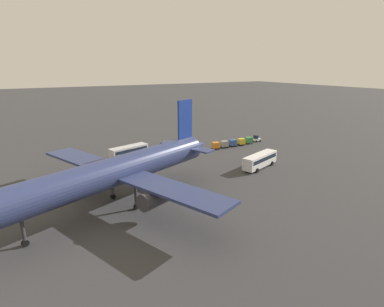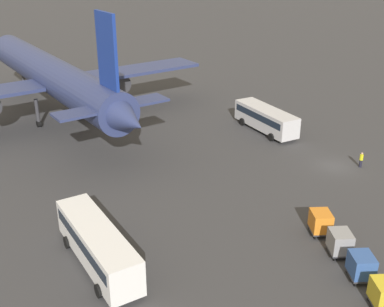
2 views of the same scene
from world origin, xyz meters
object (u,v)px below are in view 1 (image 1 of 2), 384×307
cargo_cart_green (249,140)px  cargo_cart_orange (216,145)px  cargo_cart_yellow (241,141)px  cargo_cart_grey (224,144)px  shuttle_bus_near (129,151)px  baggage_tug (257,139)px  shuttle_bus_far (260,160)px  cargo_cart_blue (233,143)px  worker_person (165,143)px  airplane (115,172)px

cargo_cart_green → cargo_cart_orange: (12.42, 0.38, 0.00)m
cargo_cart_yellow → cargo_cart_grey: 6.21m
cargo_cart_yellow → cargo_cart_orange: 9.31m
shuttle_bus_near → baggage_tug: bearing=160.2°
shuttle_bus_near → shuttle_bus_far: shuttle_bus_far is taller
cargo_cart_blue → cargo_cart_orange: bearing=0.9°
cargo_cart_green → cargo_cart_orange: bearing=1.8°
shuttle_bus_far → cargo_cart_blue: 19.62m
worker_person → cargo_cart_yellow: size_ratio=0.77×
baggage_tug → cargo_cart_green: (4.01, 0.95, 0.25)m
cargo_cart_green → cargo_cart_blue: same height
worker_person → cargo_cart_green: size_ratio=0.77×
cargo_cart_blue → cargo_cart_orange: same height
shuttle_bus_near → baggage_tug: (-40.62, 2.98, -0.90)m
airplane → cargo_cart_green: airplane is taller
shuttle_bus_far → baggage_tug: size_ratio=4.78×
cargo_cart_yellow → airplane: bearing=26.9°
cargo_cart_green → cargo_cart_blue: bearing=2.6°
baggage_tug → cargo_cart_grey: bearing=5.5°
shuttle_bus_far → worker_person: shuttle_bus_far is taller
cargo_cart_blue → cargo_cart_green: bearing=-177.4°
cargo_cart_orange → cargo_cart_green: bearing=-178.2°
baggage_tug → shuttle_bus_far: bearing=51.0°
baggage_tug → cargo_cart_orange: (16.42, 1.34, 0.25)m
cargo_cart_grey → cargo_cart_orange: (3.10, 0.10, 0.00)m
shuttle_bus_near → cargo_cart_green: (-36.61, 3.94, -0.65)m
shuttle_bus_far → cargo_cart_blue: shuttle_bus_far is taller
airplane → cargo_cart_grey: (-37.99, -22.56, -5.03)m
shuttle_bus_near → cargo_cart_orange: bearing=154.3°
airplane → cargo_cart_yellow: 49.83m
cargo_cart_green → cargo_cart_yellow: (3.10, 0.39, 0.00)m
cargo_cart_green → worker_person: bearing=-23.3°
airplane → cargo_cart_grey: airplane is taller
shuttle_bus_near → cargo_cart_orange: (-24.20, 4.32, -0.65)m
worker_person → cargo_cart_green: 25.78m
baggage_tug → cargo_cart_green: 4.13m
shuttle_bus_far → cargo_cart_green: shuttle_bus_far is taller
cargo_cart_green → baggage_tug: bearing=-166.6°
airplane → worker_person: airplane is taller
shuttle_bus_near → cargo_cart_blue: (-30.40, 4.22, -0.65)m
baggage_tug → cargo_cart_blue: 10.29m
shuttle_bus_far → cargo_cart_green: size_ratio=5.12×
airplane → cargo_cart_yellow: size_ratio=21.26×
airplane → shuttle_bus_far: airplane is taller
shuttle_bus_near → cargo_cart_green: bearing=158.3°
baggage_tug → worker_person: 29.19m
airplane → cargo_cart_green: size_ratio=21.26×
cargo_cart_blue → baggage_tug: bearing=-173.1°
shuttle_bus_near → baggage_tug: shuttle_bus_near is taller
cargo_cart_green → cargo_cart_grey: bearing=1.7°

